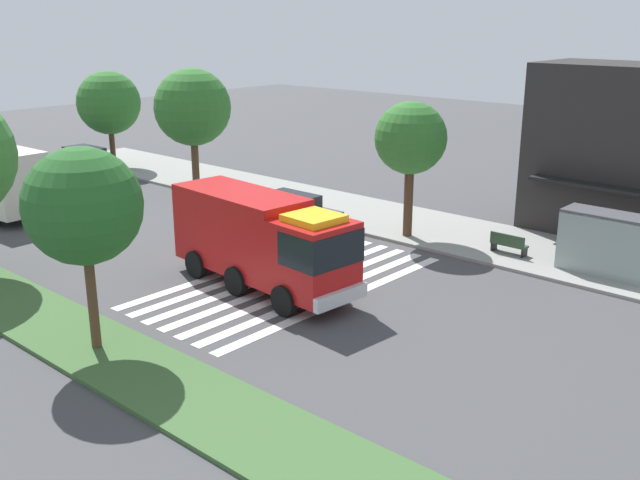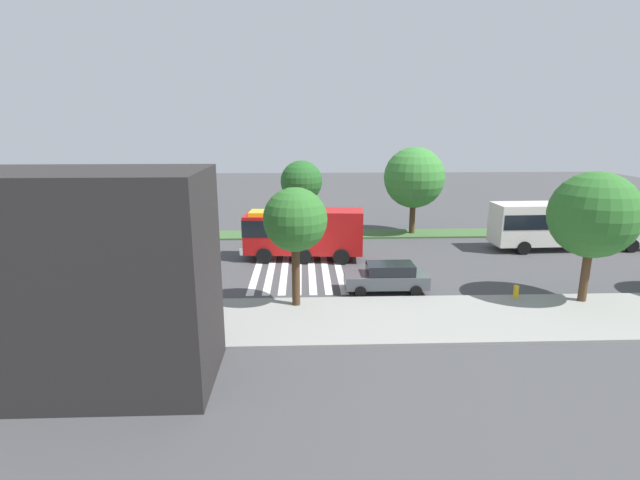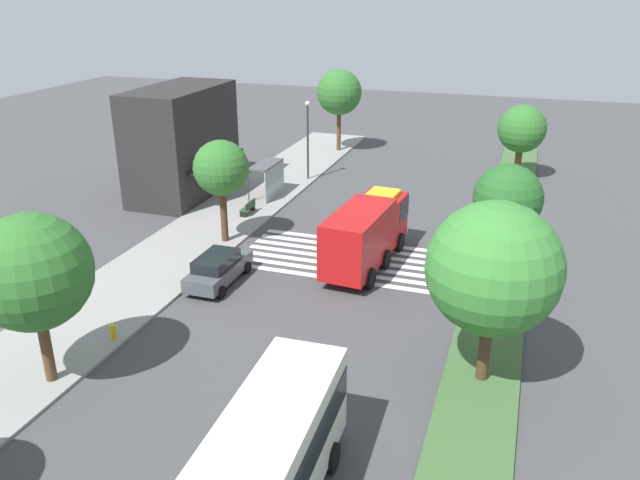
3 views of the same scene
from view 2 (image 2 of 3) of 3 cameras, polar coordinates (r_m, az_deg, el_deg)
The scene contains 17 objects.
ground_plane at distance 32.65m, azimuth -2.64°, elevation -2.86°, with size 120.00×120.00×0.00m, color #424244.
sidewalk at distance 23.47m, azimuth -2.82°, elevation -9.64°, with size 60.00×5.74×0.14m, color gray.
median_strip at distance 40.72m, azimuth -2.56°, elevation 0.67°, with size 60.00×3.00×0.14m, color #3D6033.
crosswalk at distance 32.65m, azimuth -2.64°, elevation -2.85°, with size 5.85×12.37×0.01m.
fire_truck at distance 33.20m, azimuth -2.36°, elevation 1.01°, with size 8.64×3.22×3.57m.
parked_car_mid at distance 27.41m, azimuth 8.11°, elevation -4.45°, with size 4.73×2.04×1.66m.
transit_bus at distance 40.62m, azimuth 28.10°, elevation 1.93°, with size 12.04×3.17×3.58m.
bus_stop_shelter at distance 25.64m, azimuth -23.16°, elevation -4.38°, with size 3.50×1.40×2.46m.
bench_near_shelter at distance 24.95m, azimuth -14.17°, elevation -7.31°, with size 1.60×0.50×0.90m.
street_lamp at distance 28.36m, azimuth -32.54°, elevation 0.18°, with size 0.36×0.36×6.16m.
storefront_building at distance 19.00m, azimuth -27.04°, elevation -4.48°, with size 9.28×5.44×7.93m.
sidewalk_tree_west at distance 28.18m, azimuth 30.20°, elevation 2.62°, with size 4.49×4.49×6.96m.
sidewalk_tree_center at distance 23.86m, azimuth -3.02°, elevation 2.37°, with size 3.28×3.28×6.22m.
median_tree_far_west at distance 40.98m, azimuth 11.32°, elevation 7.40°, with size 5.13×5.13×7.37m.
median_tree_west at distance 39.91m, azimuth -2.26°, elevation 7.06°, with size 3.51×3.51×6.27m.
median_tree_center at distance 44.83m, azimuth -29.14°, elevation 5.27°, with size 3.77×3.77×5.80m.
fire_hydrant at distance 28.04m, azimuth 22.63°, elevation -5.81°, with size 0.28×0.28×0.70m, color gold.
Camera 2 is at (-0.33, 31.24, 9.50)m, focal length 26.45 mm.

